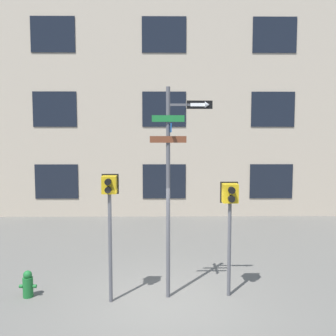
{
  "coord_description": "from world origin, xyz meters",
  "views": [
    {
      "loc": [
        0.0,
        -7.92,
        3.67
      ],
      "look_at": [
        0.09,
        0.29,
        2.94
      ],
      "focal_mm": 40.0,
      "sensor_mm": 36.0,
      "label": 1
    }
  ],
  "objects": [
    {
      "name": "building_facade",
      "position": [
        -0.0,
        8.98,
        6.39
      ],
      "size": [
        24.0,
        0.64,
        12.79
      ],
      "color": "tan",
      "rests_on": "ground_plane"
    },
    {
      "name": "fire_hydrant",
      "position": [
        -3.09,
        0.31,
        0.29
      ],
      "size": [
        0.39,
        0.23,
        0.61
      ],
      "color": "#196028",
      "rests_on": "ground_plane"
    },
    {
      "name": "pedestrian_signal_left",
      "position": [
        -1.18,
        0.05,
        2.2
      ],
      "size": [
        0.37,
        0.4,
        2.82
      ],
      "color": "#4C4C51",
      "rests_on": "ground_plane"
    },
    {
      "name": "street_sign_pole",
      "position": [
        0.16,
        0.28,
        2.78
      ],
      "size": [
        1.36,
        0.77,
        4.71
      ],
      "color": "#4C4C51",
      "rests_on": "ground_plane"
    },
    {
      "name": "ground_plane",
      "position": [
        0.0,
        0.0,
        0.0
      ],
      "size": [
        60.0,
        60.0,
        0.0
      ],
      "primitive_type": "plane",
      "color": "#595651"
    },
    {
      "name": "pedestrian_signal_right",
      "position": [
        1.48,
        0.34,
        2.08
      ],
      "size": [
        0.4,
        0.4,
        2.61
      ],
      "color": "#4C4C51",
      "rests_on": "ground_plane"
    }
  ]
}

